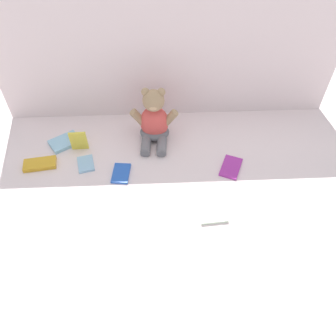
# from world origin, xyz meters

# --- Properties ---
(ground_plane) EXTENTS (3.20, 3.20, 0.00)m
(ground_plane) POSITION_xyz_m (0.00, 0.00, 0.00)
(ground_plane) COLOR silver
(backdrop_drape) EXTENTS (1.57, 0.03, 0.61)m
(backdrop_drape) POSITION_xyz_m (0.00, 0.38, 0.30)
(backdrop_drape) COLOR silver
(backdrop_drape) RESTS_ON ground_plane
(teddy_bear) EXTENTS (0.22, 0.20, 0.27)m
(teddy_bear) POSITION_xyz_m (-0.07, 0.19, 0.10)
(teddy_bear) COLOR #D84C47
(teddy_bear) RESTS_ON ground_plane
(book_case_0) EXTENTS (0.11, 0.10, 0.01)m
(book_case_0) POSITION_xyz_m (0.15, -0.26, 0.01)
(book_case_0) COLOR white
(book_case_0) RESTS_ON ground_plane
(book_case_1) EXTENTS (0.08, 0.12, 0.01)m
(book_case_1) POSITION_xyz_m (-0.22, -0.04, 0.01)
(book_case_1) COLOR blue
(book_case_1) RESTS_ON ground_plane
(book_case_2) EXTENTS (0.09, 0.11, 0.01)m
(book_case_2) POSITION_xyz_m (-0.38, 0.03, 0.01)
(book_case_2) COLOR #86B2D2
(book_case_2) RESTS_ON ground_plane
(book_case_3) EXTENTS (0.08, 0.02, 0.10)m
(book_case_3) POSITION_xyz_m (-0.41, 0.13, 0.05)
(book_case_3) COLOR gold
(book_case_3) RESTS_ON ground_plane
(book_case_4) EXTENTS (0.15, 0.09, 0.02)m
(book_case_4) POSITION_xyz_m (-0.58, 0.03, 0.01)
(book_case_4) COLOR gold
(book_case_4) RESTS_ON ground_plane
(book_case_5) EXTENTS (0.16, 0.15, 0.02)m
(book_case_5) POSITION_xyz_m (-0.49, 0.17, 0.01)
(book_case_5) COLOR #86BBD6
(book_case_5) RESTS_ON ground_plane
(book_case_6) EXTENTS (0.12, 0.15, 0.01)m
(book_case_6) POSITION_xyz_m (0.26, -0.02, 0.01)
(book_case_6) COLOR #972A8E
(book_case_6) RESTS_ON ground_plane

